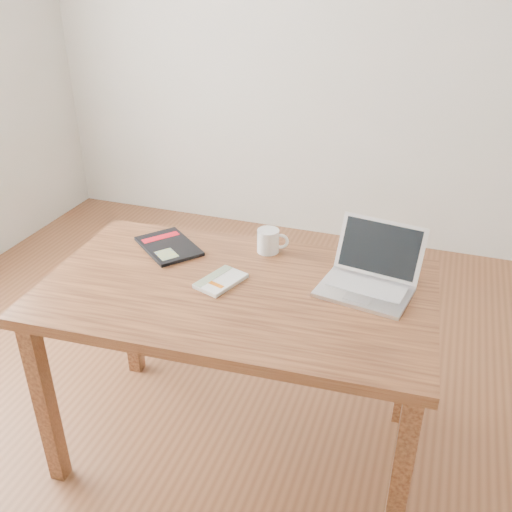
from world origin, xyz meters
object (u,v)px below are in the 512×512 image
(black_guidebook, at_px, (169,246))
(coffee_mug, at_px, (269,240))
(white_guidebook, at_px, (221,281))
(laptop, at_px, (370,275))
(desk, at_px, (237,309))

(black_guidebook, distance_m, coffee_mug, 0.39)
(white_guidebook, relative_size, laptop, 0.59)
(white_guidebook, xyz_separation_m, coffee_mug, (0.09, 0.28, 0.04))
(black_guidebook, height_order, laptop, laptop)
(white_guidebook, relative_size, black_guidebook, 0.63)
(desk, relative_size, coffee_mug, 11.49)
(desk, distance_m, black_guidebook, 0.41)
(black_guidebook, bearing_deg, laptop, -53.51)
(laptop, relative_size, coffee_mug, 2.85)
(desk, relative_size, black_guidebook, 4.34)
(white_guidebook, bearing_deg, coffee_mug, 91.25)
(coffee_mug, bearing_deg, black_guidebook, -179.86)
(desk, bearing_deg, laptop, 16.49)
(black_guidebook, bearing_deg, coffee_mug, -36.46)
(white_guidebook, height_order, coffee_mug, coffee_mug)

